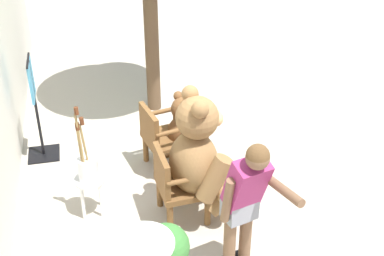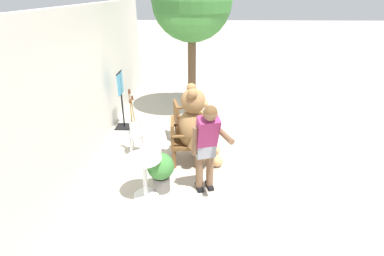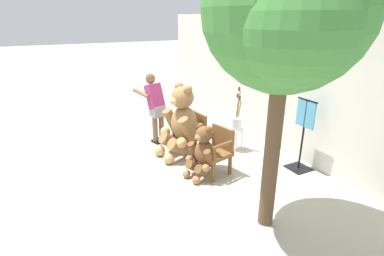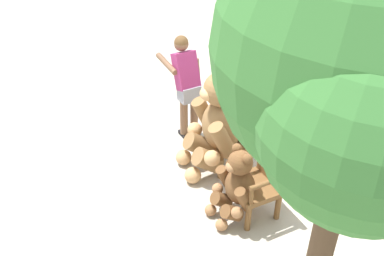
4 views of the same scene
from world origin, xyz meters
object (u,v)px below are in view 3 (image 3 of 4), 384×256
at_px(teddy_bear_large, 181,122).
at_px(round_side_table, 190,115).
at_px(potted_plant, 185,120).
at_px(clothing_display_stand, 303,133).
at_px(white_stool, 236,134).
at_px(brush_bucket, 237,122).
at_px(wooden_chair_right, 216,149).
at_px(teddy_bear_small, 202,152).
at_px(person_visitor, 155,103).
at_px(wooden_chair_left, 192,132).
at_px(patio_tree, 288,13).

height_order(teddy_bear_large, round_side_table, teddy_bear_large).
xyz_separation_m(potted_plant, clothing_display_stand, (2.50, 1.20, 0.32)).
xyz_separation_m(white_stool, brush_bucket, (-0.00, 0.00, 0.28)).
bearing_deg(wooden_chair_right, teddy_bear_small, -85.16).
height_order(white_stool, brush_bucket, brush_bucket).
relative_size(teddy_bear_large, teddy_bear_small, 1.53).
height_order(teddy_bear_small, white_stool, teddy_bear_small).
relative_size(teddy_bear_small, round_side_table, 1.38).
xyz_separation_m(person_visitor, round_side_table, (-0.16, 0.97, -0.47)).
xyz_separation_m(wooden_chair_left, teddy_bear_small, (0.98, -0.29, 0.02)).
bearing_deg(patio_tree, round_side_table, 169.36).
distance_m(teddy_bear_large, brush_bucket, 1.22).
xyz_separation_m(brush_bucket, potted_plant, (-1.20, -0.64, -0.24)).
bearing_deg(white_stool, patio_tree, -25.30).
height_order(teddy_bear_large, white_stool, teddy_bear_large).
height_order(wooden_chair_right, teddy_bear_large, teddy_bear_large).
distance_m(round_side_table, patio_tree, 4.44).
distance_m(wooden_chair_right, person_visitor, 2.01).
xyz_separation_m(teddy_bear_large, white_stool, (0.26, 1.19, -0.39)).
distance_m(teddy_bear_small, round_side_table, 2.24).
bearing_deg(person_visitor, brush_bucket, 48.56).
bearing_deg(brush_bucket, person_visitor, -131.44).
bearing_deg(round_side_table, patio_tree, -10.64).
distance_m(wooden_chair_right, brush_bucket, 1.17).
relative_size(white_stool, brush_bucket, 0.50).
xyz_separation_m(person_visitor, white_stool, (1.22, 1.37, -0.57)).
distance_m(wooden_chair_right, potted_plant, 1.91).
bearing_deg(wooden_chair_left, white_stool, 73.69).
relative_size(teddy_bear_large, clothing_display_stand, 1.11).
xyz_separation_m(wooden_chair_right, round_side_table, (-2.06, 0.52, -0.01)).
bearing_deg(clothing_display_stand, round_side_table, -160.06).
height_order(wooden_chair_left, potted_plant, wooden_chair_left).
bearing_deg(wooden_chair_left, wooden_chair_right, -0.08).
bearing_deg(teddy_bear_small, wooden_chair_right, 94.84).
bearing_deg(brush_bucket, wooden_chair_right, -53.58).
distance_m(wooden_chair_right, teddy_bear_large, 1.02).
xyz_separation_m(teddy_bear_large, brush_bucket, (0.26, 1.19, -0.11)).
xyz_separation_m(patio_tree, clothing_display_stand, (-1.04, 1.67, -2.05)).
bearing_deg(clothing_display_stand, brush_bucket, -156.64).
bearing_deg(potted_plant, person_visitor, -90.81).
height_order(teddy_bear_small, potted_plant, teddy_bear_small).
distance_m(brush_bucket, potted_plant, 1.38).
relative_size(wooden_chair_right, round_side_table, 1.19).
relative_size(wooden_chair_left, person_visitor, 0.55).
relative_size(round_side_table, potted_plant, 1.06).
distance_m(wooden_chair_left, potted_plant, 0.98).
xyz_separation_m(teddy_bear_small, clothing_display_stand, (0.59, 1.78, 0.24)).
distance_m(teddy_bear_small, potted_plant, 2.00).
bearing_deg(person_visitor, wooden_chair_right, 13.21).
height_order(brush_bucket, clothing_display_stand, brush_bucket).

